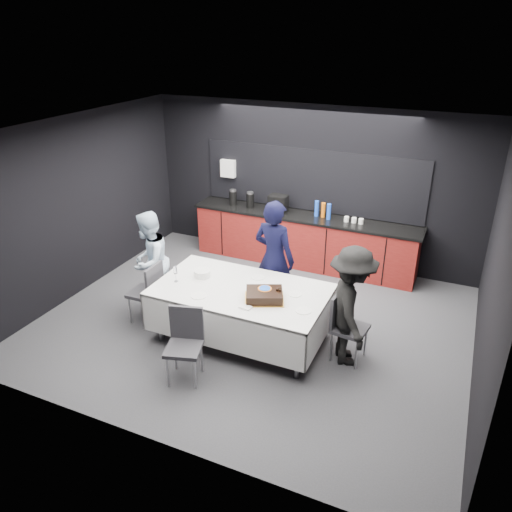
% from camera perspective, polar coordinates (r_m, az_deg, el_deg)
% --- Properties ---
extents(ground, '(6.00, 6.00, 0.00)m').
position_cam_1_polar(ground, '(7.41, -0.32, -7.67)').
color(ground, '#3F4044').
rests_on(ground, ground).
extents(room_shell, '(6.04, 5.04, 2.82)m').
position_cam_1_polar(room_shell, '(6.59, -0.36, 6.03)').
color(room_shell, white).
rests_on(room_shell, ground).
extents(kitchenette, '(4.10, 0.64, 2.05)m').
position_cam_1_polar(kitchenette, '(9.00, 5.39, 2.33)').
color(kitchenette, maroon).
rests_on(kitchenette, ground).
extents(party_table, '(2.32, 1.32, 0.78)m').
position_cam_1_polar(party_table, '(6.77, -1.73, -4.78)').
color(party_table, '#99999E').
rests_on(party_table, ground).
extents(cake_assembly, '(0.62, 0.58, 0.16)m').
position_cam_1_polar(cake_assembly, '(6.42, 0.97, -4.50)').
color(cake_assembly, gold).
rests_on(cake_assembly, party_table).
extents(plate_stack, '(0.23, 0.23, 0.10)m').
position_cam_1_polar(plate_stack, '(7.03, -6.15, -1.98)').
color(plate_stack, white).
rests_on(plate_stack, party_table).
extents(loose_plate_near, '(0.21, 0.21, 0.01)m').
position_cam_1_polar(loose_plate_near, '(6.57, -6.57, -4.52)').
color(loose_plate_near, white).
rests_on(loose_plate_near, party_table).
extents(loose_plate_right_a, '(0.18, 0.18, 0.01)m').
position_cam_1_polar(loose_plate_right_a, '(6.58, 4.49, -4.36)').
color(loose_plate_right_a, white).
rests_on(loose_plate_right_a, party_table).
extents(loose_plate_right_b, '(0.20, 0.20, 0.01)m').
position_cam_1_polar(loose_plate_right_b, '(6.24, 5.43, -6.22)').
color(loose_plate_right_b, white).
rests_on(loose_plate_right_b, party_table).
extents(loose_plate_far, '(0.19, 0.19, 0.01)m').
position_cam_1_polar(loose_plate_far, '(6.98, 0.22, -2.44)').
color(loose_plate_far, white).
rests_on(loose_plate_far, party_table).
extents(fork_pile, '(0.16, 0.11, 0.02)m').
position_cam_1_polar(fork_pile, '(6.26, -1.22, -5.88)').
color(fork_pile, white).
rests_on(fork_pile, party_table).
extents(champagne_flute, '(0.06, 0.06, 0.22)m').
position_cam_1_polar(champagne_flute, '(6.90, -9.20, -1.72)').
color(champagne_flute, white).
rests_on(champagne_flute, party_table).
extents(chair_left, '(0.43, 0.43, 0.92)m').
position_cam_1_polar(chair_left, '(7.37, -12.12, -3.68)').
color(chair_left, '#313035').
rests_on(chair_left, ground).
extents(chair_right, '(0.47, 0.47, 0.92)m').
position_cam_1_polar(chair_right, '(6.56, 10.09, -7.38)').
color(chair_right, '#313035').
rests_on(chair_right, ground).
extents(chair_near, '(0.52, 0.52, 0.92)m').
position_cam_1_polar(chair_near, '(6.19, -8.11, -9.35)').
color(chair_near, '#313035').
rests_on(chair_near, ground).
extents(person_center, '(0.71, 0.53, 1.78)m').
position_cam_1_polar(person_center, '(7.28, 2.09, -0.30)').
color(person_center, black).
rests_on(person_center, ground).
extents(person_left, '(0.69, 0.83, 1.54)m').
position_cam_1_polar(person_left, '(7.64, -12.07, -0.60)').
color(person_left, silver).
rests_on(person_left, ground).
extents(person_right, '(0.97, 1.19, 1.60)m').
position_cam_1_polar(person_right, '(6.37, 10.80, -5.71)').
color(person_right, black).
rests_on(person_right, ground).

